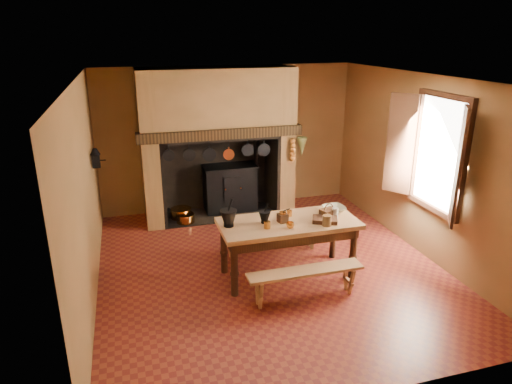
{
  "coord_description": "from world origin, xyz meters",
  "views": [
    {
      "loc": [
        -1.91,
        -5.88,
        3.38
      ],
      "look_at": [
        -0.13,
        0.3,
        1.12
      ],
      "focal_mm": 32.0,
      "sensor_mm": 36.0,
      "label": 1
    }
  ],
  "objects_px": {
    "coffee_grinder": "(283,217)",
    "work_table": "(288,230)",
    "bench_front": "(305,277)",
    "wicker_basket": "(328,213)",
    "iron_range": "(230,187)",
    "mixing_bowl": "(334,209)"
  },
  "relations": [
    {
      "from": "wicker_basket",
      "to": "work_table",
      "type": "bearing_deg",
      "value": 158.44
    },
    {
      "from": "iron_range",
      "to": "bench_front",
      "type": "bearing_deg",
      "value": -86.31
    },
    {
      "from": "work_table",
      "to": "coffee_grinder",
      "type": "relative_size",
      "value": 10.08
    },
    {
      "from": "bench_front",
      "to": "coffee_grinder",
      "type": "xyz_separation_m",
      "value": [
        -0.09,
        0.68,
        0.6
      ]
    },
    {
      "from": "mixing_bowl",
      "to": "bench_front",
      "type": "bearing_deg",
      "value": -132.71
    },
    {
      "from": "iron_range",
      "to": "wicker_basket",
      "type": "bearing_deg",
      "value": -73.48
    },
    {
      "from": "coffee_grinder",
      "to": "mixing_bowl",
      "type": "bearing_deg",
      "value": 0.53
    },
    {
      "from": "coffee_grinder",
      "to": "iron_range",
      "type": "bearing_deg",
      "value": 82.59
    },
    {
      "from": "bench_front",
      "to": "work_table",
      "type": "bearing_deg",
      "value": 90.0
    },
    {
      "from": "work_table",
      "to": "coffee_grinder",
      "type": "bearing_deg",
      "value": -175.9
    },
    {
      "from": "work_table",
      "to": "mixing_bowl",
      "type": "xyz_separation_m",
      "value": [
        0.77,
        0.16,
        0.18
      ]
    },
    {
      "from": "iron_range",
      "to": "bench_front",
      "type": "distance_m",
      "value": 3.43
    },
    {
      "from": "iron_range",
      "to": "work_table",
      "type": "relative_size",
      "value": 0.81
    },
    {
      "from": "work_table",
      "to": "bench_front",
      "type": "height_order",
      "value": "work_table"
    },
    {
      "from": "bench_front",
      "to": "wicker_basket",
      "type": "height_order",
      "value": "wicker_basket"
    },
    {
      "from": "bench_front",
      "to": "mixing_bowl",
      "type": "relative_size",
      "value": 4.73
    },
    {
      "from": "bench_front",
      "to": "iron_range",
      "type": "bearing_deg",
      "value": 93.69
    },
    {
      "from": "work_table",
      "to": "mixing_bowl",
      "type": "relative_size",
      "value": 5.94
    },
    {
      "from": "mixing_bowl",
      "to": "wicker_basket",
      "type": "height_order",
      "value": "wicker_basket"
    },
    {
      "from": "mixing_bowl",
      "to": "coffee_grinder",
      "type": "bearing_deg",
      "value": -169.37
    },
    {
      "from": "coffee_grinder",
      "to": "work_table",
      "type": "bearing_deg",
      "value": -6.0
    },
    {
      "from": "mixing_bowl",
      "to": "iron_range",
      "type": "bearing_deg",
      "value": 111.03
    }
  ]
}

